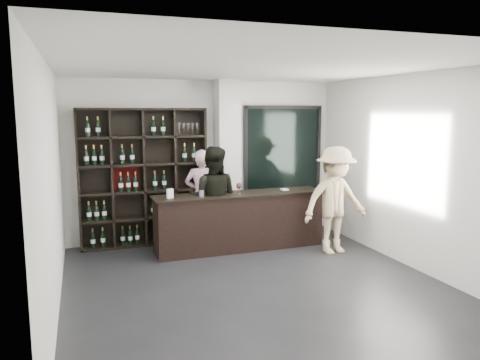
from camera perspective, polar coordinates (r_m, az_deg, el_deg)
name	(u,v)px	position (r m, az deg, el deg)	size (l,w,h in m)	color
floor	(258,288)	(6.46, 2.17, -12.96)	(5.00, 5.50, 0.01)	black
wine_shelf	(144,177)	(8.31, -11.67, 0.31)	(2.20, 0.35, 2.40)	black
structural_column	(227,161)	(8.51, -1.56, 2.35)	(0.40, 0.40, 2.90)	silver
glass_panel	(283,160)	(9.14, 5.23, 2.43)	(1.60, 0.08, 2.10)	black
tasting_counter	(240,221)	(7.99, 0.02, -5.03)	(2.96, 0.62, 0.97)	black
taster_pink	(202,196)	(8.39, -4.66, -1.97)	(0.61, 0.40, 1.68)	beige
taster_black	(213,199)	(7.88, -3.32, -2.31)	(0.86, 0.67, 1.77)	black
customer	(335,200)	(7.87, 11.53, -2.44)	(1.15, 0.66, 1.78)	tan
wine_glass	(239,188)	(7.77, -0.14, -0.96)	(0.09, 0.09, 0.22)	white
spit_cup	(201,194)	(7.58, -4.72, -1.66)	(0.08, 0.08, 0.11)	#A4B3C4
napkin_stack	(285,189)	(8.25, 5.45, -1.16)	(0.12, 0.12, 0.02)	white
card_stand	(170,194)	(7.51, -8.53, -1.64)	(0.10, 0.05, 0.15)	white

